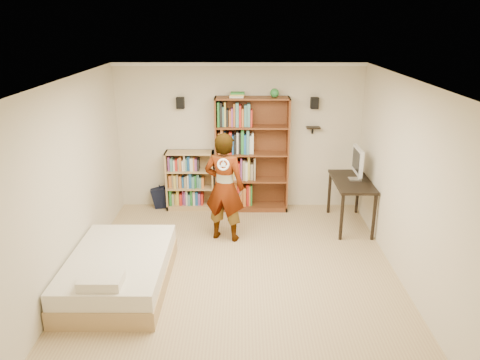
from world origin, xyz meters
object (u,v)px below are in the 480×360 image
object	(u,v)px
low_bookshelf	(190,180)
person	(224,187)
tall_bookshelf	(252,155)
daybed	(119,267)
computer_desk	(350,203)

from	to	relation	value
low_bookshelf	person	size ratio (longest dim) A/B	0.62
tall_bookshelf	person	world-z (taller)	tall_bookshelf
daybed	person	xyz separation A→B (m)	(1.36, 1.46, 0.60)
low_bookshelf	computer_desk	bearing A→B (deg)	-15.32
computer_desk	daybed	xyz separation A→B (m)	(-3.51, -1.99, -0.12)
daybed	person	bearing A→B (deg)	47.02
tall_bookshelf	daybed	bearing A→B (deg)	-123.66
tall_bookshelf	low_bookshelf	size ratio (longest dim) A/B	1.91
tall_bookshelf	low_bookshelf	world-z (taller)	tall_bookshelf
low_bookshelf	computer_desk	size ratio (longest dim) A/B	0.91
tall_bookshelf	low_bookshelf	distance (m)	1.26
low_bookshelf	daybed	world-z (taller)	low_bookshelf
low_bookshelf	person	distance (m)	1.51
low_bookshelf	daybed	size ratio (longest dim) A/B	0.56
tall_bookshelf	daybed	size ratio (longest dim) A/B	1.07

